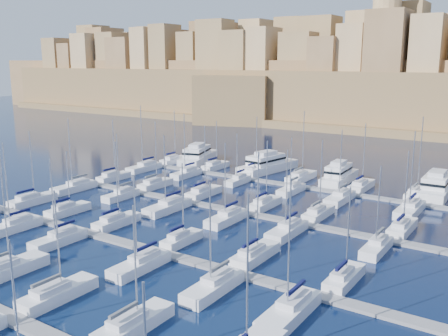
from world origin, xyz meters
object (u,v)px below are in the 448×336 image
Objects in this scene: motor_yacht_c at (339,175)px; motor_yacht_b at (267,164)px; sailboat_2 at (5,270)px; motor_yacht_d at (437,186)px; motor_yacht_a at (198,155)px; sailboat_4 at (134,324)px.

motor_yacht_b is at bearing 175.10° from motor_yacht_c.
motor_yacht_b is at bearing 91.56° from sailboat_2.
motor_yacht_a is at bearing 179.86° from motor_yacht_d.
sailboat_4 is 0.76× the size of motor_yacht_d.
sailboat_2 is at bearing 178.29° from sailboat_4.
motor_yacht_d is at bearing -0.14° from motor_yacht_a.
motor_yacht_a is at bearing 177.85° from motor_yacht_c.
sailboat_4 is at bearing -1.71° from sailboat_2.
motor_yacht_a is 38.99m from motor_yacht_c.
motor_yacht_d is (19.61, 1.31, 0.00)m from motor_yacht_c.
motor_yacht_a is 58.57m from motor_yacht_d.
sailboat_2 is 1.31× the size of sailboat_4.
sailboat_2 is at bearing -117.49° from motor_yacht_d.
motor_yacht_a is at bearing 122.28° from sailboat_4.
motor_yacht_a is at bearing 107.81° from sailboat_2.
sailboat_4 reaches higher than motor_yacht_c.
sailboat_2 is at bearing -103.66° from motor_yacht_c.
motor_yacht_d is at bearing 78.61° from sailboat_4.
motor_yacht_b is at bearing 108.78° from sailboat_4.
sailboat_2 is 78.39m from motor_yacht_d.
motor_yacht_b is 38.09m from motor_yacht_d.
motor_yacht_a is (-22.38, 69.67, 0.95)m from sailboat_2.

